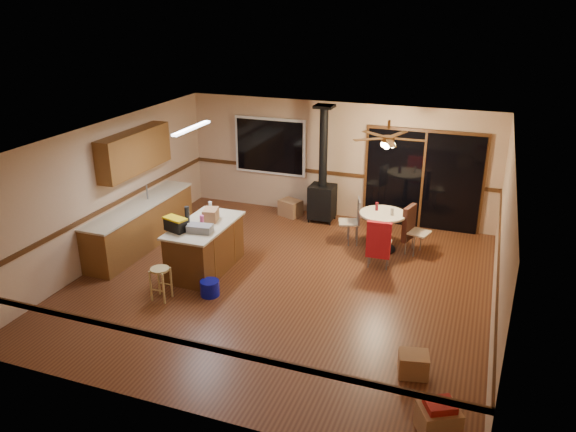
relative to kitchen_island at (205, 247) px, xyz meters
The scene contains 35 objects.
floor 1.57m from the kitchen_island, ahead, with size 7.00×7.00×0.00m, color #532B17.
ceiling 2.62m from the kitchen_island, ahead, with size 7.00×7.00×0.00m, color silver.
wall_back 3.90m from the kitchen_island, 66.80° to the left, with size 7.00×7.00×0.00m, color tan.
wall_front 3.90m from the kitchen_island, 66.80° to the right, with size 7.00×7.00×0.00m, color tan.
wall_left 2.17m from the kitchen_island, behind, with size 7.00×7.00×0.00m, color tan.
wall_right 5.07m from the kitchen_island, ahead, with size 7.00×7.00×0.00m, color tan.
chair_rail 1.60m from the kitchen_island, ahead, with size 7.00×7.00×0.08m, color #412410, non-canonical shape.
window 3.61m from the kitchen_island, 91.66° to the left, with size 1.72×0.10×1.32m, color black.
sliding_door 4.88m from the kitchen_island, 45.42° to the left, with size 2.52×0.10×2.10m, color black.
lower_cabinets 1.77m from the kitchen_island, 163.61° to the left, with size 0.60×3.00×0.86m, color brown.
countertop 1.82m from the kitchen_island, 163.61° to the left, with size 0.64×3.04×0.04m, color #C4B898.
upper_cabinets 2.43m from the kitchen_island, 159.02° to the left, with size 0.35×2.00×0.80m, color brown.
kitchen_island is the anchor object (origin of this frame).
wood_stove 3.33m from the kitchen_island, 66.91° to the left, with size 0.55×0.50×2.52m.
ceiling_fan 3.90m from the kitchen_island, 34.64° to the left, with size 0.24×0.24×0.55m.
fluorescent_strip 2.15m from the kitchen_island, 135.00° to the left, with size 0.10×1.20×0.04m, color white.
toolbox_grey 0.63m from the kitchen_island, 71.95° to the right, with size 0.43×0.24×0.13m, color slate.
toolbox_black 0.77m from the kitchen_island, 125.31° to the right, with size 0.39×0.20×0.21m, color black.
toolbox_yellow_lid 0.87m from the kitchen_island, 125.31° to the right, with size 0.42×0.22×0.03m, color gold.
box_on_island 0.60m from the kitchen_island, 79.62° to the left, with size 0.24×0.33×0.22m, color #906540.
bottle_dark 0.68m from the kitchen_island, behind, with size 0.09×0.09×0.30m, color black.
bottle_pink 0.59m from the kitchen_island, 70.84° to the right, with size 0.07×0.07×0.23m, color #D84C8C.
bottle_white 0.86m from the kitchen_island, 107.09° to the left, with size 0.06×0.06×0.19m, color white.
bar_stool 1.25m from the kitchen_island, 98.26° to the right, with size 0.31×0.31×0.57m, color tan.
blue_bucket 1.04m from the kitchen_island, 58.50° to the right, with size 0.32×0.32×0.27m, color #0B0FA3.
dining_table 3.48m from the kitchen_island, 34.64° to the left, with size 0.91×0.91×0.78m.
glass_red 3.44m from the kitchen_island, 37.45° to the left, with size 0.06×0.06×0.16m, color #590C14.
glass_cream 3.62m from the kitchen_island, 32.35° to the left, with size 0.06×0.06×0.15m, color beige.
chair_left 3.09m from the kitchen_island, 42.98° to the left, with size 0.50×0.50×0.51m.
chair_near 3.17m from the kitchen_island, 20.21° to the left, with size 0.44×0.48×0.70m.
chair_right 3.97m from the kitchen_island, 31.50° to the left, with size 0.55×0.53×0.70m.
box_under_window 3.16m from the kitchen_island, 80.30° to the left, with size 0.46×0.37×0.37m, color #906540.
box_corner_a 5.29m from the kitchen_island, 31.97° to the right, with size 0.45×0.37×0.34m, color #906540.
box_corner_b 4.45m from the kitchen_island, 24.12° to the right, with size 0.39×0.33×0.32m, color #906540.
box_small_red 5.28m from the kitchen_island, 31.97° to the right, with size 0.33×0.27×0.09m, color maroon.
Camera 1 is at (3.13, -8.22, 4.71)m, focal length 35.00 mm.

